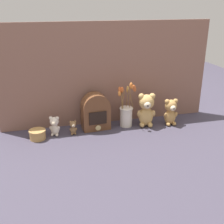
{
  "coord_description": "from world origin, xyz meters",
  "views": [
    {
      "loc": [
        -0.46,
        -1.79,
        0.88
      ],
      "look_at": [
        0.0,
        0.02,
        0.13
      ],
      "focal_mm": 45.0,
      "sensor_mm": 36.0,
      "label": 1
    }
  ],
  "objects_px": {
    "teddy_bear_medium": "(171,111)",
    "decorative_tin_tall": "(38,134)",
    "teddy_bear_tiny": "(73,127)",
    "vintage_radio": "(96,112)",
    "teddy_bear_small": "(55,125)",
    "flower_vase": "(126,113)",
    "teddy_bear_large": "(146,109)"
  },
  "relations": [
    {
      "from": "teddy_bear_medium",
      "to": "teddy_bear_tiny",
      "type": "relative_size",
      "value": 2.0
    },
    {
      "from": "teddy_bear_tiny",
      "to": "vintage_radio",
      "type": "relative_size",
      "value": 0.38
    },
    {
      "from": "flower_vase",
      "to": "vintage_radio",
      "type": "xyz_separation_m",
      "value": [
        -0.23,
        0.01,
        0.03
      ]
    },
    {
      "from": "teddy_bear_medium",
      "to": "teddy_bear_small",
      "type": "relative_size",
      "value": 1.46
    },
    {
      "from": "teddy_bear_medium",
      "to": "teddy_bear_tiny",
      "type": "xyz_separation_m",
      "value": [
        -0.73,
        0.01,
        -0.05
      ]
    },
    {
      "from": "vintage_radio",
      "to": "decorative_tin_tall",
      "type": "relative_size",
      "value": 2.39
    },
    {
      "from": "teddy_bear_medium",
      "to": "flower_vase",
      "type": "relative_size",
      "value": 0.6
    },
    {
      "from": "teddy_bear_large",
      "to": "teddy_bear_tiny",
      "type": "bearing_deg",
      "value": -178.62
    },
    {
      "from": "vintage_radio",
      "to": "decorative_tin_tall",
      "type": "distance_m",
      "value": 0.43
    },
    {
      "from": "teddy_bear_large",
      "to": "teddy_bear_small",
      "type": "relative_size",
      "value": 1.82
    },
    {
      "from": "teddy_bear_medium",
      "to": "decorative_tin_tall",
      "type": "bearing_deg",
      "value": -179.93
    },
    {
      "from": "flower_vase",
      "to": "vintage_radio",
      "type": "distance_m",
      "value": 0.23
    },
    {
      "from": "teddy_bear_tiny",
      "to": "decorative_tin_tall",
      "type": "height_order",
      "value": "teddy_bear_tiny"
    },
    {
      "from": "teddy_bear_medium",
      "to": "teddy_bear_small",
      "type": "xyz_separation_m",
      "value": [
        -0.86,
        0.03,
        -0.03
      ]
    },
    {
      "from": "teddy_bear_medium",
      "to": "decorative_tin_tall",
      "type": "distance_m",
      "value": 0.98
    },
    {
      "from": "flower_vase",
      "to": "decorative_tin_tall",
      "type": "xyz_separation_m",
      "value": [
        -0.64,
        -0.06,
        -0.07
      ]
    },
    {
      "from": "teddy_bear_medium",
      "to": "vintage_radio",
      "type": "height_order",
      "value": "vintage_radio"
    },
    {
      "from": "teddy_bear_medium",
      "to": "teddy_bear_small",
      "type": "bearing_deg",
      "value": 177.95
    },
    {
      "from": "teddy_bear_tiny",
      "to": "vintage_radio",
      "type": "height_order",
      "value": "vintage_radio"
    },
    {
      "from": "teddy_bear_tiny",
      "to": "vintage_radio",
      "type": "distance_m",
      "value": 0.2
    },
    {
      "from": "teddy_bear_small",
      "to": "vintage_radio",
      "type": "xyz_separation_m",
      "value": [
        0.3,
        0.04,
        0.06
      ]
    },
    {
      "from": "flower_vase",
      "to": "decorative_tin_tall",
      "type": "height_order",
      "value": "flower_vase"
    },
    {
      "from": "flower_vase",
      "to": "vintage_radio",
      "type": "relative_size",
      "value": 1.25
    },
    {
      "from": "teddy_bear_small",
      "to": "flower_vase",
      "type": "relative_size",
      "value": 0.41
    },
    {
      "from": "flower_vase",
      "to": "teddy_bear_small",
      "type": "bearing_deg",
      "value": -176.96
    },
    {
      "from": "teddy_bear_large",
      "to": "teddy_bear_small",
      "type": "distance_m",
      "value": 0.67
    },
    {
      "from": "teddy_bear_large",
      "to": "teddy_bear_small",
      "type": "bearing_deg",
      "value": 179.54
    },
    {
      "from": "teddy_bear_medium",
      "to": "decorative_tin_tall",
      "type": "xyz_separation_m",
      "value": [
        -0.98,
        -0.0,
        -0.07
      ]
    },
    {
      "from": "decorative_tin_tall",
      "to": "teddy_bear_tiny",
      "type": "bearing_deg",
      "value": 3.16
    },
    {
      "from": "flower_vase",
      "to": "decorative_tin_tall",
      "type": "relative_size",
      "value": 3.0
    },
    {
      "from": "teddy_bear_tiny",
      "to": "decorative_tin_tall",
      "type": "bearing_deg",
      "value": -176.84
    },
    {
      "from": "vintage_radio",
      "to": "decorative_tin_tall",
      "type": "height_order",
      "value": "vintage_radio"
    }
  ]
}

